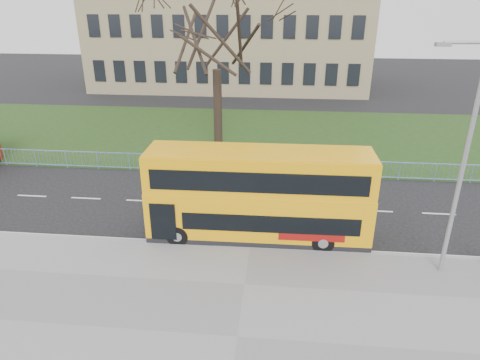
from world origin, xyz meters
name	(u,v)px	position (x,y,z in m)	size (l,w,h in m)	color
ground	(252,230)	(0.00, 0.00, 0.00)	(120.00, 120.00, 0.00)	black
pavement	(237,338)	(0.00, -6.75, 0.06)	(80.00, 10.50, 0.12)	slate
kerb	(250,247)	(0.00, -1.55, 0.07)	(80.00, 0.20, 0.14)	gray
grass_verge	(266,135)	(0.00, 14.30, 0.04)	(80.00, 15.40, 0.08)	#1C3212
guard_railing	(260,166)	(0.00, 6.60, 0.55)	(40.00, 0.12, 1.10)	#7DA2DE
bare_tree	(217,52)	(-3.00, 10.00, 6.65)	(9.20, 9.20, 13.14)	black
civic_building	(231,22)	(-5.00, 35.00, 7.00)	(30.00, 15.00, 14.00)	#91805C
yellow_bus	(259,193)	(0.27, -0.51, 2.12)	(9.46, 2.37, 3.95)	#FFAC0A
street_lamp	(462,157)	(7.31, -2.54, 4.75)	(1.79, 0.39, 8.45)	gray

